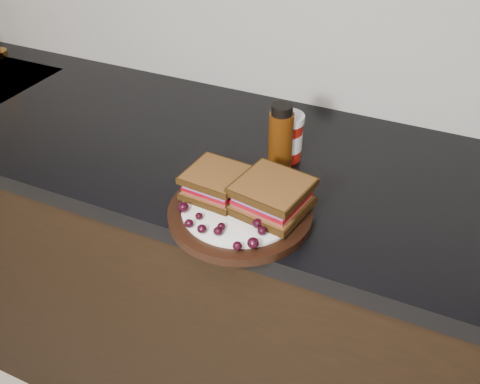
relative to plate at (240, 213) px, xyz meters
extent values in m
cube|color=black|center=(0.02, 0.21, -0.48)|extent=(3.96, 0.58, 0.86)
cube|color=black|center=(0.02, 0.21, -0.03)|extent=(3.98, 0.60, 0.04)
cylinder|color=black|center=(0.00, 0.00, 0.00)|extent=(0.28, 0.28, 0.02)
ellipsoid|color=black|center=(-0.09, -0.06, 0.02)|extent=(0.02, 0.02, 0.02)
ellipsoid|color=black|center=(-0.05, -0.06, 0.02)|extent=(0.01, 0.01, 0.01)
ellipsoid|color=black|center=(-0.06, -0.09, 0.02)|extent=(0.02, 0.02, 0.02)
ellipsoid|color=black|center=(-0.03, -0.10, 0.02)|extent=(0.02, 0.02, 0.02)
ellipsoid|color=black|center=(0.00, -0.09, 0.02)|extent=(0.02, 0.02, 0.02)
ellipsoid|color=black|center=(0.00, -0.07, 0.02)|extent=(0.02, 0.02, 0.01)
ellipsoid|color=black|center=(0.05, -0.11, 0.02)|extent=(0.02, 0.02, 0.02)
ellipsoid|color=black|center=(0.07, -0.09, 0.02)|extent=(0.02, 0.02, 0.02)
ellipsoid|color=black|center=(0.07, -0.06, 0.02)|extent=(0.02, 0.02, 0.02)
ellipsoid|color=black|center=(0.05, -0.04, 0.02)|extent=(0.02, 0.02, 0.02)
ellipsoid|color=black|center=(0.09, -0.01, 0.03)|extent=(0.02, 0.02, 0.02)
ellipsoid|color=black|center=(0.06, 0.00, 0.02)|extent=(0.02, 0.02, 0.02)
ellipsoid|color=black|center=(0.08, 0.03, 0.02)|extent=(0.02, 0.02, 0.02)
ellipsoid|color=black|center=(0.06, 0.07, 0.02)|extent=(0.02, 0.02, 0.02)
ellipsoid|color=black|center=(-0.06, 0.04, 0.02)|extent=(0.01, 0.01, 0.01)
ellipsoid|color=black|center=(-0.05, 0.02, 0.03)|extent=(0.02, 0.02, 0.02)
ellipsoid|color=black|center=(-0.09, 0.01, 0.02)|extent=(0.02, 0.02, 0.02)
ellipsoid|color=black|center=(-0.08, -0.01, 0.02)|extent=(0.02, 0.02, 0.02)
ellipsoid|color=black|center=(-0.06, 0.05, 0.02)|extent=(0.02, 0.02, 0.02)
ellipsoid|color=black|center=(-0.08, 0.03, 0.02)|extent=(0.02, 0.02, 0.02)
ellipsoid|color=black|center=(-0.05, 0.00, 0.02)|extent=(0.02, 0.02, 0.02)
cylinder|color=maroon|center=(0.00, 0.24, 0.04)|extent=(0.08, 0.08, 0.11)
cylinder|color=#441F06|center=(0.00, 0.20, 0.07)|extent=(0.06, 0.06, 0.15)
camera|label=1|loc=(0.34, -0.73, 0.65)|focal=40.00mm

